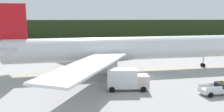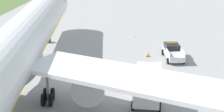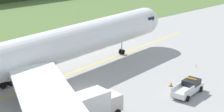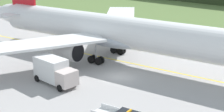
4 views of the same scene
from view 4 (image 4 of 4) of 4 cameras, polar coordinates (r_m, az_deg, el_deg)
The scene contains 4 objects.
ground at distance 45.73m, azimuth 1.36°, elevation -3.64°, with size 320.00×320.00×0.00m, color #9F9C9B.
taxiway_centerline_main at distance 51.79m, azimuth 2.34°, elevation -1.05°, with size 77.56×0.30×0.01m, color yellow.
airliner at distance 50.96m, azimuth 1.52°, elevation 4.10°, with size 57.57×47.28×13.95m.
catering_truck at distance 43.43m, azimuth -9.99°, elevation -2.55°, with size 6.61×2.87×3.58m.
Camera 4 is at (27.18, -32.82, 16.59)m, focal length 52.58 mm.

